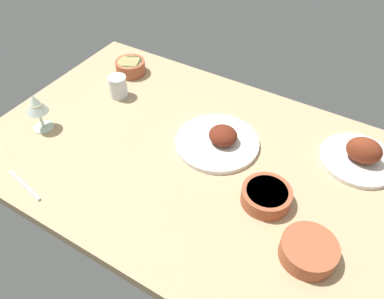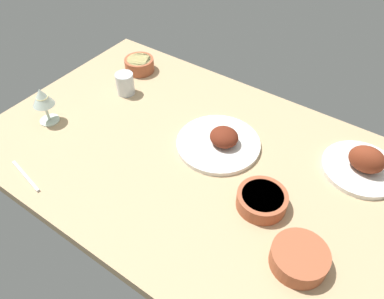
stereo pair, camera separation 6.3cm
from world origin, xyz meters
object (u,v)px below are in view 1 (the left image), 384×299
(bowl_pasta, at_px, (266,195))
(wine_glass, at_px, (36,106))
(plate_center_main, at_px, (361,156))
(plate_near_viewer, at_px, (219,140))
(bowl_potatoes, at_px, (130,67))
(bowl_sauce, at_px, (309,250))
(water_tumbler, at_px, (118,87))
(fork_loose, at_px, (25,185))

(bowl_pasta, distance_m, wine_glass, 0.81)
(plate_center_main, distance_m, plate_near_viewer, 0.46)
(plate_near_viewer, xyz_separation_m, bowl_potatoes, (-0.52, 0.19, 0.01))
(bowl_sauce, bearing_deg, plate_near_viewer, 147.27)
(bowl_pasta, height_order, water_tumbler, water_tumbler)
(fork_loose, bearing_deg, plate_near_viewer, -121.02)
(plate_center_main, xyz_separation_m, water_tumbler, (-0.89, -0.12, 0.01))
(bowl_sauce, bearing_deg, water_tumbler, 160.93)
(bowl_potatoes, bearing_deg, fork_loose, -81.43)
(plate_center_main, distance_m, wine_glass, 1.08)
(bowl_potatoes, distance_m, wine_glass, 0.45)
(plate_near_viewer, height_order, bowl_sauce, plate_near_viewer)
(plate_center_main, height_order, bowl_potatoes, plate_center_main)
(bowl_pasta, xyz_separation_m, wine_glass, (-0.80, -0.10, 0.07))
(plate_near_viewer, height_order, bowl_potatoes, plate_near_viewer)
(plate_near_viewer, relative_size, fork_loose, 1.71)
(water_tumbler, bearing_deg, bowl_potatoes, 111.51)
(wine_glass, bearing_deg, bowl_pasta, 7.22)
(bowl_sauce, bearing_deg, plate_center_main, 85.34)
(bowl_sauce, distance_m, bowl_pasta, 0.20)
(bowl_pasta, relative_size, water_tumbler, 1.71)
(bowl_pasta, height_order, fork_loose, bowl_pasta)
(plate_near_viewer, height_order, bowl_pasta, plate_near_viewer)
(wine_glass, bearing_deg, water_tumbler, 68.55)
(plate_near_viewer, relative_size, bowl_sauce, 1.93)
(water_tumbler, relative_size, fork_loose, 0.52)
(water_tumbler, distance_m, fork_loose, 0.51)
(plate_center_main, relative_size, bowl_potatoes, 1.99)
(plate_center_main, bearing_deg, bowl_potatoes, 177.85)
(plate_near_viewer, bearing_deg, plate_center_main, 20.43)
(wine_glass, bearing_deg, bowl_sauce, -0.50)
(fork_loose, bearing_deg, bowl_sauce, -154.22)
(plate_center_main, relative_size, fork_loose, 1.46)
(plate_near_viewer, xyz_separation_m, bowl_sauce, (0.39, -0.25, 0.01))
(bowl_sauce, xyz_separation_m, water_tumbler, (-0.85, 0.30, 0.01))
(plate_near_viewer, relative_size, water_tumbler, 3.31)
(bowl_sauce, xyz_separation_m, fork_loose, (-0.81, -0.21, -0.02))
(plate_near_viewer, distance_m, bowl_sauce, 0.47)
(plate_center_main, distance_m, bowl_potatoes, 0.95)
(plate_center_main, relative_size, bowl_sauce, 1.65)
(plate_center_main, xyz_separation_m, bowl_sauce, (-0.03, -0.41, -0.00))
(plate_near_viewer, height_order, water_tumbler, water_tumbler)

